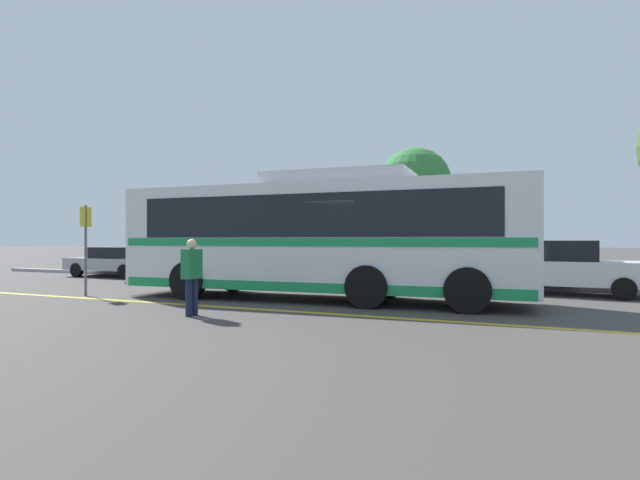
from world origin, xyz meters
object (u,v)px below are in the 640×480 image
object	(u,v)px
parked_car_1	(219,264)
parked_car_3	(566,268)
tree_0	(415,185)
parked_car_2	(373,267)
transit_bus	(320,235)
pedestrian_0	(192,273)
bus_stop_sign	(86,239)
parked_car_0	(117,261)

from	to	relation	value
parked_car_1	parked_car_3	world-z (taller)	parked_car_3
parked_car_1	tree_0	bearing A→B (deg)	121.39
parked_car_2	parked_car_1	bearing A→B (deg)	85.39
transit_bus	parked_car_3	distance (m)	7.29
pedestrian_0	bus_stop_sign	bearing A→B (deg)	74.06
parked_car_0	parked_car_3	world-z (taller)	parked_car_3
parked_car_2	parked_car_0	bearing A→B (deg)	84.47
parked_car_0	transit_bus	bearing A→B (deg)	-109.09
transit_bus	pedestrian_0	xyz separation A→B (m)	(-1.34, -3.61, -0.81)
bus_stop_sign	parked_car_2	bearing A→B (deg)	-53.19
parked_car_2	pedestrian_0	size ratio (longest dim) A/B	2.88
transit_bus	parked_car_0	bearing A→B (deg)	67.04
parked_car_1	bus_stop_sign	world-z (taller)	bus_stop_sign
transit_bus	parked_car_2	distance (m)	3.96
parked_car_3	pedestrian_0	bearing A→B (deg)	-38.76
parked_car_1	pedestrian_0	bearing A→B (deg)	35.32
pedestrian_0	tree_0	distance (m)	11.61
parked_car_0	parked_car_1	xyz separation A→B (m)	(5.43, -0.25, 0.01)
transit_bus	bus_stop_sign	distance (m)	6.71
parked_car_3	tree_0	bearing A→B (deg)	-118.22
parked_car_3	tree_0	size ratio (longest dim) A/B	0.88
parked_car_1	parked_car_3	size ratio (longest dim) A/B	0.88
transit_bus	parked_car_2	world-z (taller)	transit_bus
pedestrian_0	bus_stop_sign	size ratio (longest dim) A/B	0.62
transit_bus	pedestrian_0	world-z (taller)	transit_bus
transit_bus	tree_0	xyz separation A→B (m)	(0.81, 7.43, 2.05)
pedestrian_0	parked_car_0	bearing A→B (deg)	56.15
parked_car_0	parked_car_1	size ratio (longest dim) A/B	1.11
transit_bus	bus_stop_sign	bearing A→B (deg)	102.30
parked_car_3	parked_car_2	bearing A→B (deg)	-82.69
transit_bus	pedestrian_0	size ratio (longest dim) A/B	6.91
bus_stop_sign	parked_car_3	bearing A→B (deg)	-67.90
parked_car_1	pedestrian_0	world-z (taller)	pedestrian_0
parked_car_3	bus_stop_sign	size ratio (longest dim) A/B	1.78
parked_car_3	bus_stop_sign	world-z (taller)	bus_stop_sign
parked_car_1	parked_car_2	xyz separation A→B (m)	(6.18, -0.08, 0.02)
parked_car_2	pedestrian_0	world-z (taller)	pedestrian_0
parked_car_2	parked_car_3	distance (m)	5.76
transit_bus	parked_car_0	size ratio (longest dim) A/B	2.49
bus_stop_sign	tree_0	world-z (taller)	tree_0
parked_car_0	pedestrian_0	distance (m)	12.69
tree_0	bus_stop_sign	bearing A→B (deg)	-128.39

